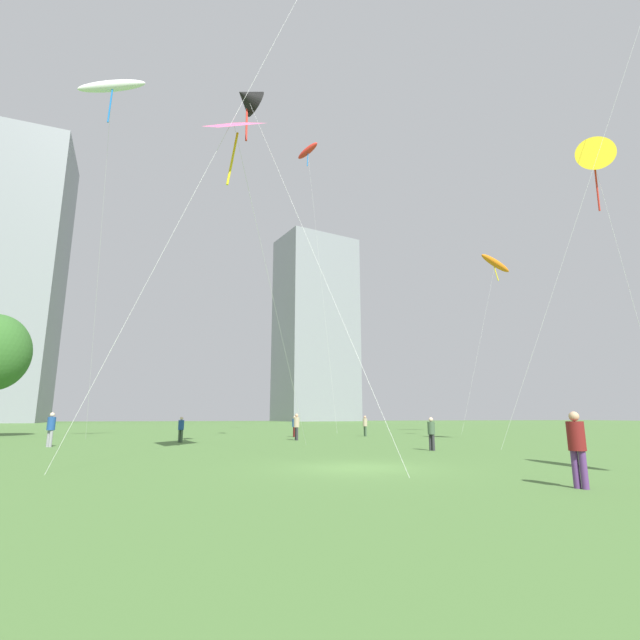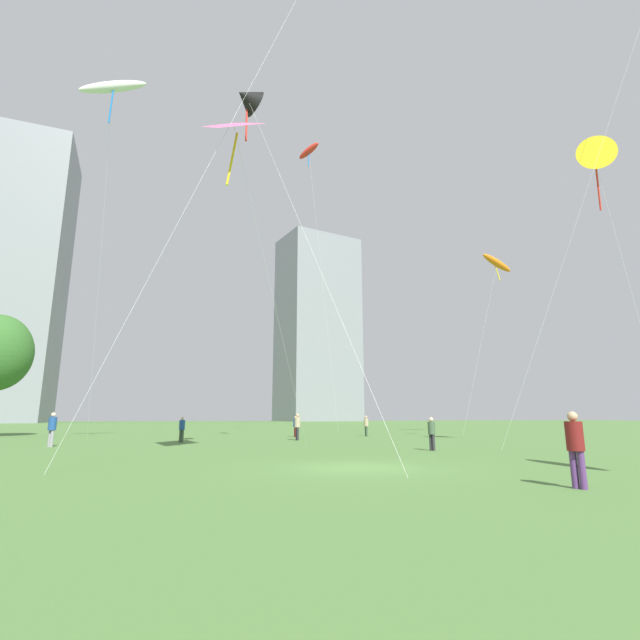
{
  "view_description": "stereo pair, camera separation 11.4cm",
  "coord_description": "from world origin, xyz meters",
  "px_view_note": "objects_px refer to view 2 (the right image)",
  "views": [
    {
      "loc": [
        -4.99,
        -15.22,
        1.7
      ],
      "look_at": [
        0.22,
        6.18,
        6.28
      ],
      "focal_mm": 25.88,
      "sensor_mm": 36.0,
      "label": 1
    },
    {
      "loc": [
        -4.87,
        -15.25,
        1.7
      ],
      "look_at": [
        0.22,
        6.18,
        6.28
      ],
      "focal_mm": 25.88,
      "sensor_mm": 36.0,
      "label": 2
    }
  ],
  "objects_px": {
    "person_standing_2": "(575,444)",
    "kite_flying_0": "(113,87)",
    "distant_highrise_1": "(318,328)",
    "kite_flying_7": "(247,99)",
    "person_standing_0": "(182,428)",
    "person_standing_5": "(295,425)",
    "kite_flying_1": "(497,263)",
    "person_standing_6": "(297,425)",
    "kite_flying_8": "(234,126)",
    "distant_highrise_0": "(15,276)",
    "person_standing_3": "(432,431)",
    "kite_flying_6": "(309,151)",
    "kite_flying_4": "(594,159)",
    "person_standing_1": "(366,424)",
    "person_standing_4": "(52,427)"
  },
  "relations": [
    {
      "from": "person_standing_2",
      "to": "kite_flying_0",
      "type": "relative_size",
      "value": 0.08
    },
    {
      "from": "distant_highrise_1",
      "to": "kite_flying_7",
      "type": "bearing_deg",
      "value": -121.02
    },
    {
      "from": "person_standing_0",
      "to": "person_standing_5",
      "type": "xyz_separation_m",
      "value": [
        8.6,
        5.85,
        0.01
      ]
    },
    {
      "from": "person_standing_0",
      "to": "kite_flying_1",
      "type": "distance_m",
      "value": 33.82
    },
    {
      "from": "person_standing_6",
      "to": "kite_flying_7",
      "type": "bearing_deg",
      "value": 146.72
    },
    {
      "from": "kite_flying_8",
      "to": "distant_highrise_0",
      "type": "relative_size",
      "value": 0.21
    },
    {
      "from": "person_standing_3",
      "to": "distant_highrise_1",
      "type": "bearing_deg",
      "value": 141.2
    },
    {
      "from": "kite_flying_6",
      "to": "kite_flying_7",
      "type": "distance_m",
      "value": 27.37
    },
    {
      "from": "kite_flying_0",
      "to": "kite_flying_4",
      "type": "height_order",
      "value": "kite_flying_0"
    },
    {
      "from": "person_standing_2",
      "to": "kite_flying_8",
      "type": "distance_m",
      "value": 17.64
    },
    {
      "from": "kite_flying_8",
      "to": "distant_highrise_0",
      "type": "distance_m",
      "value": 125.97
    },
    {
      "from": "person_standing_3",
      "to": "distant_highrise_1",
      "type": "xyz_separation_m",
      "value": [
        23.09,
        124.45,
        29.4
      ]
    },
    {
      "from": "person_standing_6",
      "to": "distant_highrise_1",
      "type": "height_order",
      "value": "distant_highrise_1"
    },
    {
      "from": "kite_flying_1",
      "to": "kite_flying_6",
      "type": "relative_size",
      "value": 0.58
    },
    {
      "from": "person_standing_1",
      "to": "kite_flying_0",
      "type": "height_order",
      "value": "kite_flying_0"
    },
    {
      "from": "person_standing_0",
      "to": "kite_flying_4",
      "type": "bearing_deg",
      "value": 177.88
    },
    {
      "from": "kite_flying_4",
      "to": "kite_flying_6",
      "type": "height_order",
      "value": "kite_flying_6"
    },
    {
      "from": "person_standing_3",
      "to": "kite_flying_4",
      "type": "height_order",
      "value": "kite_flying_4"
    },
    {
      "from": "kite_flying_6",
      "to": "distant_highrise_0",
      "type": "relative_size",
      "value": 0.41
    },
    {
      "from": "person_standing_5",
      "to": "distant_highrise_1",
      "type": "distance_m",
      "value": 115.36
    },
    {
      "from": "kite_flying_7",
      "to": "person_standing_5",
      "type": "bearing_deg",
      "value": 71.38
    },
    {
      "from": "person_standing_3",
      "to": "distant_highrise_0",
      "type": "relative_size",
      "value": 0.02
    },
    {
      "from": "person_standing_4",
      "to": "distant_highrise_0",
      "type": "bearing_deg",
      "value": -30.47
    },
    {
      "from": "kite_flying_0",
      "to": "kite_flying_4",
      "type": "xyz_separation_m",
      "value": [
        28.86,
        -8.5,
        -6.18
      ]
    },
    {
      "from": "person_standing_3",
      "to": "person_standing_4",
      "type": "height_order",
      "value": "person_standing_4"
    },
    {
      "from": "person_standing_2",
      "to": "distant_highrise_0",
      "type": "height_order",
      "value": "distant_highrise_0"
    },
    {
      "from": "person_standing_3",
      "to": "kite_flying_4",
      "type": "xyz_separation_m",
      "value": [
        10.82,
        -1.24,
        15.77
      ]
    },
    {
      "from": "kite_flying_1",
      "to": "kite_flying_8",
      "type": "xyz_separation_m",
      "value": [
        -27.03,
        -20.49,
        -2.62
      ]
    },
    {
      "from": "person_standing_0",
      "to": "person_standing_1",
      "type": "relative_size",
      "value": 0.96
    },
    {
      "from": "person_standing_6",
      "to": "kite_flying_1",
      "type": "relative_size",
      "value": 0.1
    },
    {
      "from": "distant_highrise_1",
      "to": "person_standing_4",
      "type": "bearing_deg",
      "value": -126.29
    },
    {
      "from": "person_standing_0",
      "to": "kite_flying_0",
      "type": "relative_size",
      "value": 0.07
    },
    {
      "from": "person_standing_2",
      "to": "distant_highrise_0",
      "type": "distance_m",
      "value": 139.87
    },
    {
      "from": "person_standing_4",
      "to": "kite_flying_0",
      "type": "relative_size",
      "value": 0.08
    },
    {
      "from": "person_standing_3",
      "to": "person_standing_4",
      "type": "distance_m",
      "value": 20.73
    },
    {
      "from": "person_standing_2",
      "to": "kite_flying_1",
      "type": "bearing_deg",
      "value": -59.57
    },
    {
      "from": "person_standing_6",
      "to": "kite_flying_7",
      "type": "xyz_separation_m",
      "value": [
        -5.0,
        -12.13,
        16.29
      ]
    },
    {
      "from": "person_standing_0",
      "to": "person_standing_6",
      "type": "relative_size",
      "value": 0.89
    },
    {
      "from": "person_standing_1",
      "to": "kite_flying_8",
      "type": "bearing_deg",
      "value": 132.89
    },
    {
      "from": "distant_highrise_1",
      "to": "person_standing_1",
      "type": "bearing_deg",
      "value": -117.33
    },
    {
      "from": "person_standing_6",
      "to": "person_standing_0",
      "type": "bearing_deg",
      "value": 84.94
    },
    {
      "from": "person_standing_4",
      "to": "kite_flying_7",
      "type": "distance_m",
      "value": 20.67
    },
    {
      "from": "person_standing_0",
      "to": "kite_flying_7",
      "type": "relative_size",
      "value": 0.09
    },
    {
      "from": "person_standing_0",
      "to": "person_standing_3",
      "type": "height_order",
      "value": "person_standing_0"
    },
    {
      "from": "kite_flying_0",
      "to": "distant_highrise_0",
      "type": "distance_m",
      "value": 111.92
    },
    {
      "from": "kite_flying_1",
      "to": "kite_flying_7",
      "type": "xyz_separation_m",
      "value": [
        -26.33,
        -18.07,
        0.64
      ]
    },
    {
      "from": "person_standing_5",
      "to": "kite_flying_7",
      "type": "xyz_separation_m",
      "value": [
        -5.79,
        -17.19,
        16.4
      ]
    },
    {
      "from": "person_standing_5",
      "to": "kite_flying_6",
      "type": "height_order",
      "value": "kite_flying_6"
    },
    {
      "from": "person_standing_4",
      "to": "kite_flying_6",
      "type": "relative_size",
      "value": 0.06
    },
    {
      "from": "kite_flying_0",
      "to": "person_standing_0",
      "type": "bearing_deg",
      "value": 29.52
    }
  ]
}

